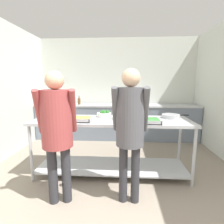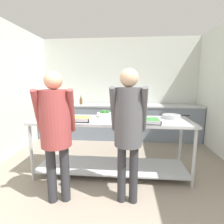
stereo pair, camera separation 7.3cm
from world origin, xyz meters
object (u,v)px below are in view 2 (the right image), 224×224
Objects in this scene: serving_tray_greens at (58,115)px; sauce_pan at (171,116)px; guest_serving_left at (56,124)px; guest_serving_right at (128,123)px; serving_tray_roast at (78,119)px; broccoli_bowl at (104,114)px; serving_tray_vegetables at (146,121)px; water_bottle at (81,100)px; plate_stack at (121,117)px.

sauce_pan is (1.90, -0.03, 0.01)m from serving_tray_greens.
guest_serving_left is 0.85m from guest_serving_right.
serving_tray_greens is 0.56m from serving_tray_roast.
guest_serving_left is at bearing -115.75° from broccoli_bowl.
broccoli_bowl reaches higher than sauce_pan.
sauce_pan is at bearing 30.28° from guest_serving_left.
serving_tray_roast is 1.01m from serving_tray_vegetables.
serving_tray_roast is 0.61m from guest_serving_left.
water_bottle is at bearing 98.43° from guest_serving_left.
serving_tray_vegetables is at bearing -53.29° from water_bottle.
serving_tray_greens is 0.27× the size of guest_serving_left.
plate_stack is 0.17× the size of guest_serving_right.
sauce_pan is (1.09, -0.03, -0.01)m from broccoli_bowl.
guest_serving_left reaches higher than sauce_pan.
guest_serving_right is at bearing -117.31° from serving_tray_vegetables.
serving_tray_roast is 1.03× the size of serving_tray_vegetables.
serving_tray_vegetables is 0.24× the size of guest_serving_left.
sauce_pan is at bearing 10.07° from plate_stack.
plate_stack is at bearing 45.70° from guest_serving_left.
serving_tray_roast is 0.49m from broccoli_bowl.
serving_tray_greens is 0.81m from broccoli_bowl.
plate_stack is at bearing -57.81° from water_bottle.
serving_tray_greens is at bearing -89.30° from water_bottle.
serving_tray_greens is 1.03× the size of sauce_pan.
guest_serving_right reaches higher than broccoli_bowl.
broccoli_bowl is at bearing 0.07° from serving_tray_greens.
plate_stack is (1.10, -0.18, 0.01)m from serving_tray_greens.
guest_serving_right reaches higher than sauce_pan.
serving_tray_roast is at bearing -36.69° from serving_tray_greens.
broccoli_bowl is at bearing -62.64° from water_bottle.
plate_stack is 1.06m from guest_serving_left.
sauce_pan is 0.26× the size of guest_serving_right.
serving_tray_greens is 0.27× the size of guest_serving_right.
serving_tray_vegetables is (1.01, -0.05, 0.00)m from serving_tray_roast.
serving_tray_greens is 1.60m from water_bottle.
guest_serving_right is at bearing -63.61° from water_bottle.
broccoli_bowl is 1.80m from water_bottle.
serving_tray_roast is 0.24× the size of guest_serving_right.
serving_tray_roast is at bearing 144.59° from guest_serving_right.
guest_serving_left is at bearing -149.72° from sauce_pan.
serving_tray_roast is at bearing 80.93° from guest_serving_left.
sauce_pan reaches higher than serving_tray_vegetables.
guest_serving_right is 2.76m from water_bottle.
broccoli_bowl is 0.57× the size of sauce_pan.
guest_serving_left is at bearing -175.91° from guest_serving_right.
plate_stack is at bearing 149.94° from serving_tray_vegetables.
water_bottle reaches higher than sauce_pan.
water_bottle is (-1.48, 1.98, 0.08)m from serving_tray_vegetables.
guest_serving_left is at bearing -99.07° from serving_tray_roast.
sauce_pan is 1.89× the size of water_bottle.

